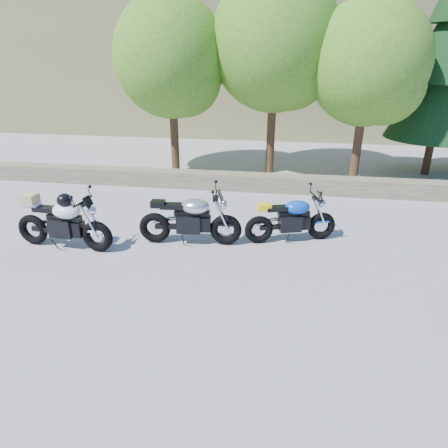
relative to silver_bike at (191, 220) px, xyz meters
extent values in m
plane|color=gray|center=(0.62, -1.55, -0.56)|extent=(90.00, 90.00, 0.00)
cube|color=brown|center=(0.62, 3.95, -0.31)|extent=(22.00, 0.55, 0.50)
cube|color=olive|center=(3.62, 26.45, 6.94)|extent=(80.00, 30.00, 15.00)
cylinder|color=#382314|center=(-1.88, 5.65, 0.96)|extent=(0.28, 0.28, 3.02)
sphere|color=#2D7119|center=(-1.88, 5.65, 3.22)|extent=(3.67, 3.67, 3.67)
sphere|color=#2D7119|center=(-1.38, 5.35, 2.58)|extent=(2.38, 2.38, 2.38)
cylinder|color=#382314|center=(1.42, 6.05, 1.12)|extent=(0.28, 0.28, 3.36)
sphere|color=#2D7119|center=(1.42, 6.05, 3.64)|extent=(4.08, 4.08, 4.08)
sphere|color=#2D7119|center=(1.92, 5.75, 2.92)|extent=(2.64, 2.64, 2.64)
cylinder|color=#382314|center=(4.22, 5.45, 0.90)|extent=(0.28, 0.28, 2.91)
sphere|color=#2D7119|center=(4.22, 5.45, 3.08)|extent=(3.54, 3.54, 3.54)
sphere|color=#2D7119|center=(4.72, 5.15, 2.46)|extent=(2.29, 2.29, 2.29)
cylinder|color=#382314|center=(6.82, 6.65, 0.52)|extent=(0.26, 0.26, 2.16)
cone|color=black|center=(6.82, 6.65, 2.32)|extent=(3.17, 3.17, 3.24)
torus|color=black|center=(0.77, 0.07, -0.21)|extent=(0.71, 0.23, 0.70)
torus|color=black|center=(-0.80, -0.07, -0.21)|extent=(0.71, 0.23, 0.70)
cylinder|color=silver|center=(0.77, 0.07, -0.21)|extent=(0.24, 0.06, 0.24)
cylinder|color=silver|center=(-0.80, -0.07, -0.21)|extent=(0.24, 0.06, 0.24)
cube|color=black|center=(-0.04, 0.00, -0.08)|extent=(0.55, 0.37, 0.39)
cube|color=black|center=(0.04, 0.00, 0.16)|extent=(0.78, 0.24, 0.11)
ellipsoid|color=silver|center=(0.11, 0.01, 0.32)|extent=(0.66, 0.47, 0.33)
cube|color=black|center=(-0.36, -0.03, 0.32)|extent=(0.56, 0.29, 0.10)
cube|color=black|center=(-0.69, -0.06, 0.36)|extent=(0.32, 0.24, 0.14)
cylinder|color=black|center=(0.55, 0.05, 0.57)|extent=(0.10, 0.72, 0.03)
sphere|color=silver|center=(0.72, 0.06, 0.38)|extent=(0.20, 0.20, 0.20)
torus|color=black|center=(-1.86, -0.68, -0.21)|extent=(0.70, 0.22, 0.69)
torus|color=black|center=(-3.41, -0.57, -0.21)|extent=(0.70, 0.22, 0.69)
cylinder|color=silver|center=(-1.86, -0.68, -0.21)|extent=(0.24, 0.06, 0.24)
cylinder|color=silver|center=(-3.41, -0.57, -0.21)|extent=(0.24, 0.06, 0.24)
cube|color=black|center=(-2.66, -0.62, -0.08)|extent=(0.54, 0.36, 0.39)
cube|color=black|center=(-2.58, -0.63, 0.16)|extent=(0.77, 0.23, 0.11)
ellipsoid|color=silver|center=(-2.51, -0.63, 0.31)|extent=(0.65, 0.46, 0.33)
cube|color=black|center=(-2.98, -0.60, 0.31)|extent=(0.56, 0.28, 0.10)
cube|color=silver|center=(-3.30, -0.57, 0.35)|extent=(0.32, 0.24, 0.14)
cylinder|color=black|center=(-2.08, -0.67, 0.56)|extent=(0.09, 0.71, 0.03)
sphere|color=silver|center=(-1.90, -0.68, 0.37)|extent=(0.19, 0.19, 0.19)
ellipsoid|color=black|center=(-2.51, -0.63, 0.55)|extent=(0.33, 0.34, 0.29)
cube|color=tan|center=(-3.35, -0.57, 0.50)|extent=(0.34, 0.30, 0.22)
torus|color=black|center=(2.85, 0.68, -0.24)|extent=(0.66, 0.34, 0.64)
torus|color=black|center=(1.48, 0.26, -0.24)|extent=(0.66, 0.34, 0.64)
cylinder|color=silver|center=(2.85, 0.68, -0.24)|extent=(0.22, 0.10, 0.22)
cylinder|color=silver|center=(1.48, 0.26, -0.24)|extent=(0.22, 0.10, 0.22)
cube|color=black|center=(2.15, 0.46, -0.12)|extent=(0.55, 0.43, 0.36)
cube|color=black|center=(2.21, 0.48, 0.10)|extent=(0.71, 0.36, 0.10)
ellipsoid|color=#0B42A8|center=(2.28, 0.50, 0.24)|extent=(0.66, 0.54, 0.30)
cube|color=black|center=(1.86, 0.37, 0.24)|extent=(0.54, 0.36, 0.09)
cube|color=yellow|center=(1.57, 0.28, 0.28)|extent=(0.33, 0.27, 0.13)
cylinder|color=black|center=(2.66, 0.62, 0.47)|extent=(0.22, 0.64, 0.03)
sphere|color=silver|center=(2.81, 0.66, 0.30)|extent=(0.18, 0.18, 0.18)
camera|label=1|loc=(1.95, -7.80, 3.35)|focal=32.00mm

